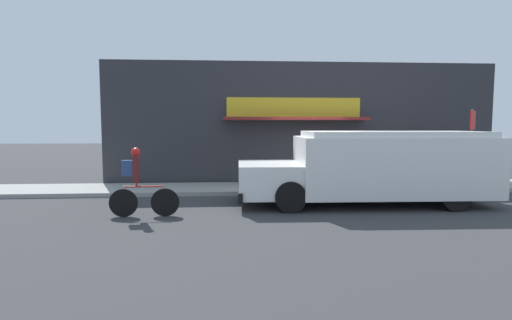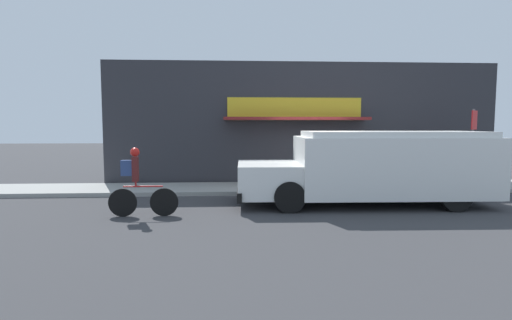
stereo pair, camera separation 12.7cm
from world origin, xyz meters
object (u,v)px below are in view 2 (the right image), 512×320
school_bus (375,166)px  cyclist (138,183)px  stop_sign_post (473,135)px  trash_bin (401,171)px

school_bus → cyclist: school_bus is taller
stop_sign_post → trash_bin: size_ratio=3.15×
school_bus → cyclist: (-6.02, -1.10, -0.25)m
school_bus → cyclist: 6.12m
school_bus → stop_sign_post: size_ratio=2.68×
trash_bin → school_bus: bearing=-123.8°
stop_sign_post → trash_bin: 2.51m
cyclist → stop_sign_post: size_ratio=0.64×
school_bus → trash_bin: school_bus is taller
cyclist → stop_sign_post: bearing=15.9°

